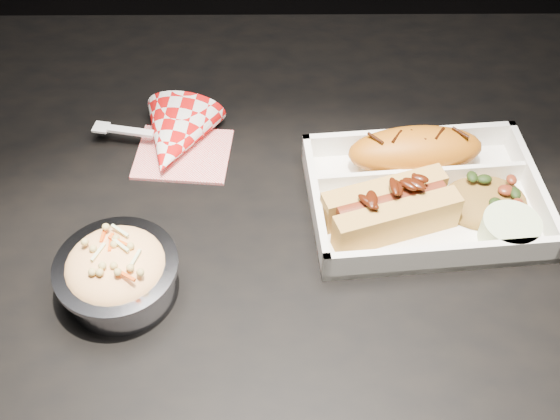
% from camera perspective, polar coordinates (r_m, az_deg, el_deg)
% --- Properties ---
extents(dining_table, '(1.20, 0.80, 0.75)m').
position_cam_1_polar(dining_table, '(0.84, 1.08, -5.04)').
color(dining_table, black).
rests_on(dining_table, ground).
extents(food_tray, '(0.26, 0.20, 0.04)m').
position_cam_1_polar(food_tray, '(0.79, 11.57, 0.83)').
color(food_tray, white).
rests_on(food_tray, dining_table).
extents(fried_pastry, '(0.16, 0.07, 0.05)m').
position_cam_1_polar(fried_pastry, '(0.81, 10.94, 4.80)').
color(fried_pastry, '#BC6412').
rests_on(fried_pastry, food_tray).
extents(hotdog, '(0.15, 0.10, 0.06)m').
position_cam_1_polar(hotdog, '(0.75, 8.96, 0.24)').
color(hotdog, gold).
rests_on(hotdog, food_tray).
extents(fried_rice_mound, '(0.10, 0.09, 0.03)m').
position_cam_1_polar(fried_rice_mound, '(0.79, 16.43, 1.15)').
color(fried_rice_mound, olive).
rests_on(fried_rice_mound, food_tray).
extents(cupcake_liner, '(0.06, 0.06, 0.03)m').
position_cam_1_polar(cupcake_liner, '(0.77, 18.14, -1.61)').
color(cupcake_liner, beige).
rests_on(cupcake_liner, food_tray).
extents(foil_coleslaw_cup, '(0.12, 0.12, 0.07)m').
position_cam_1_polar(foil_coleslaw_cup, '(0.70, -13.09, -4.91)').
color(foil_coleslaw_cup, silver).
rests_on(foil_coleslaw_cup, dining_table).
extents(napkin_fork, '(0.17, 0.13, 0.10)m').
position_cam_1_polar(napkin_fork, '(0.84, -8.59, 5.71)').
color(napkin_fork, red).
rests_on(napkin_fork, dining_table).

